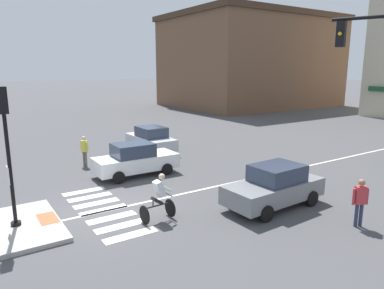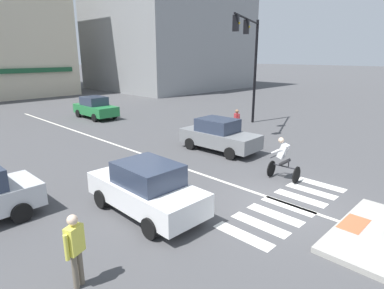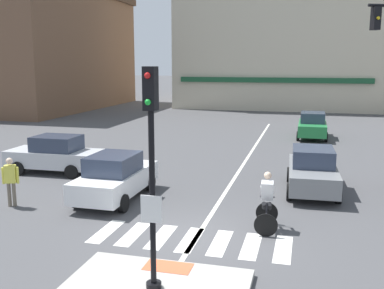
% 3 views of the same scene
% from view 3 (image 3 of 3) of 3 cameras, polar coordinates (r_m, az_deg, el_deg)
% --- Properties ---
extents(ground_plane, '(300.00, 300.00, 0.00)m').
position_cam_3_polar(ground_plane, '(12.56, -0.07, -11.89)').
color(ground_plane, '#474749').
extents(tactile_pad_front, '(1.10, 0.60, 0.01)m').
position_cam_3_polar(tactile_pad_front, '(10.62, -3.08, -15.35)').
color(tactile_pad_front, '#DB5B38').
rests_on(tactile_pad_front, traffic_island).
extents(signal_pole, '(0.44, 0.38, 4.55)m').
position_cam_3_polar(signal_pole, '(8.82, -5.21, -1.90)').
color(signal_pole, black).
rests_on(signal_pole, traffic_island).
extents(crosswalk_stripe_a, '(0.44, 1.80, 0.01)m').
position_cam_3_polar(crosswalk_stripe_a, '(13.25, -10.93, -10.85)').
color(crosswalk_stripe_a, silver).
rests_on(crosswalk_stripe_a, ground).
extents(crosswalk_stripe_b, '(0.44, 1.80, 0.01)m').
position_cam_3_polar(crosswalk_stripe_b, '(12.93, -7.53, -11.29)').
color(crosswalk_stripe_b, silver).
rests_on(crosswalk_stripe_b, ground).
extents(crosswalk_stripe_c, '(0.44, 1.80, 0.01)m').
position_cam_3_polar(crosswalk_stripe_c, '(12.66, -3.95, -11.71)').
color(crosswalk_stripe_c, silver).
rests_on(crosswalk_stripe_c, ground).
extents(crosswalk_stripe_d, '(0.44, 1.80, 0.01)m').
position_cam_3_polar(crosswalk_stripe_d, '(12.44, -0.23, -12.10)').
color(crosswalk_stripe_d, silver).
rests_on(crosswalk_stripe_d, ground).
extents(crosswalk_stripe_e, '(0.44, 1.80, 0.01)m').
position_cam_3_polar(crosswalk_stripe_e, '(12.27, 3.62, -12.45)').
color(crosswalk_stripe_e, silver).
rests_on(crosswalk_stripe_e, ground).
extents(crosswalk_stripe_f, '(0.44, 1.80, 0.01)m').
position_cam_3_polar(crosswalk_stripe_f, '(12.15, 7.58, -12.75)').
color(crosswalk_stripe_f, silver).
rests_on(crosswalk_stripe_f, ground).
extents(crosswalk_stripe_g, '(0.44, 1.80, 0.01)m').
position_cam_3_polar(crosswalk_stripe_g, '(12.10, 11.60, -13.00)').
color(crosswalk_stripe_g, silver).
rests_on(crosswalk_stripe_g, ground).
extents(lane_centre_line, '(0.14, 28.00, 0.01)m').
position_cam_3_polar(lane_centre_line, '(21.95, 6.82, -2.18)').
color(lane_centre_line, silver).
rests_on(lane_centre_line, ground).
extents(building_corner_left, '(21.32, 22.61, 16.11)m').
position_cam_3_polar(building_corner_left, '(55.74, 11.37, 13.63)').
color(building_corner_left, beige).
rests_on(building_corner_left, ground).
extents(building_corner_right, '(16.95, 22.08, 12.32)m').
position_cam_3_polar(building_corner_right, '(51.55, -20.67, 11.35)').
color(building_corner_right, brown).
rests_on(building_corner_right, ground).
extents(car_silver_cross_left, '(4.11, 1.87, 1.64)m').
position_cam_3_polar(car_silver_cross_left, '(20.41, -17.13, -1.22)').
color(car_silver_cross_left, silver).
rests_on(car_silver_cross_left, ground).
extents(car_green_eastbound_distant, '(1.86, 4.11, 1.64)m').
position_cam_3_polar(car_green_eastbound_distant, '(29.55, 15.16, 2.37)').
color(car_green_eastbound_distant, '#237A3D').
rests_on(car_green_eastbound_distant, ground).
extents(car_grey_eastbound_mid, '(1.97, 4.16, 1.64)m').
position_cam_3_polar(car_grey_eastbound_mid, '(17.24, 15.18, -3.22)').
color(car_grey_eastbound_mid, slate).
rests_on(car_grey_eastbound_mid, ground).
extents(car_white_westbound_near, '(1.88, 4.12, 1.64)m').
position_cam_3_polar(car_white_westbound_near, '(15.92, -9.80, -4.12)').
color(car_white_westbound_near, white).
rests_on(car_white_westbound_near, ground).
extents(cyclist, '(0.72, 1.13, 1.68)m').
position_cam_3_polar(cyclist, '(13.09, 9.58, -7.05)').
color(cyclist, black).
rests_on(cyclist, ground).
extents(pedestrian_at_curb_left, '(0.52, 0.34, 1.67)m').
position_cam_3_polar(pedestrian_at_curb_left, '(16.07, -22.23, -4.00)').
color(pedestrian_at_curb_left, '#6B6051').
rests_on(pedestrian_at_curb_left, ground).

